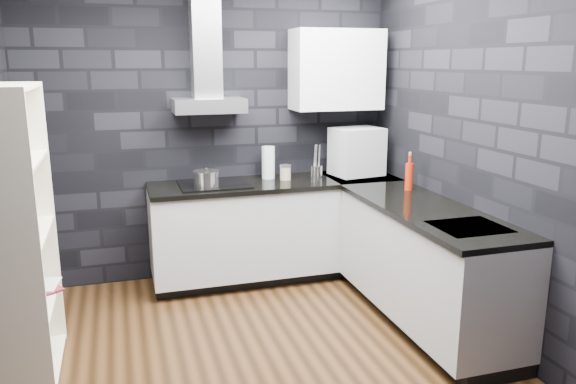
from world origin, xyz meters
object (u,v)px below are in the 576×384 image
fruit_bowl (16,233)px  storage_jar (285,173)px  pot (206,180)px  red_bottle (409,177)px  utensil_crock (316,173)px  glass_vase (268,163)px  bookshelf (19,235)px  appliance_garage (357,151)px

fruit_bowl → storage_jar: bearing=30.2°
pot → fruit_bowl: (-1.29, -1.03, -0.04)m
storage_jar → pot: bearing=-168.6°
pot → red_bottle: red_bottle is taller
fruit_bowl → red_bottle: bearing=9.6°
utensil_crock → red_bottle: red_bottle is taller
glass_vase → fruit_bowl: size_ratio=1.33×
utensil_crock → red_bottle: (0.59, -0.57, 0.04)m
bookshelf → fruit_bowl: bearing=-83.7°
storage_jar → fruit_bowl: size_ratio=0.54×
glass_vase → red_bottle: bearing=-38.9°
pot → storage_jar: size_ratio=1.76×
utensil_crock → bookshelf: (-2.26, -0.98, -0.07)m
glass_vase → bookshelf: 2.23m
utensil_crock → fruit_bowl: bearing=-155.0°
red_bottle → utensil_crock: bearing=136.1°
pot → fruit_bowl: bearing=-141.5°
appliance_garage → red_bottle: bearing=-84.7°
utensil_crock → fruit_bowl: size_ratio=0.61×
glass_vase → red_bottle: (0.97, -0.79, -0.03)m
pot → appliance_garage: 1.41m
pot → storage_jar: bearing=11.4°
storage_jar → appliance_garage: bearing=-2.1°
glass_vase → red_bottle: size_ratio=1.30×
appliance_garage → fruit_bowl: size_ratio=1.98×
appliance_garage → bookshelf: size_ratio=0.24×
utensil_crock → appliance_garage: 0.46m
glass_vase → appliance_garage: bearing=-8.9°
pot → storage_jar: 0.74m
pot → bookshelf: size_ratio=0.11×
appliance_garage → utensil_crock: bearing=-177.4°
pot → appliance_garage: bearing=5.0°
glass_vase → storage_jar: bearing=-37.9°
utensil_crock → bookshelf: size_ratio=0.07×
bookshelf → fruit_bowl: (0.00, -0.08, 0.04)m
utensil_crock → bookshelf: bearing=-156.6°
utensil_crock → bookshelf: bookshelf is taller
pot → glass_vase: 0.65m
utensil_crock → glass_vase: bearing=150.4°
utensil_crock → red_bottle: size_ratio=0.60×
glass_vase → storage_jar: glass_vase is taller
bookshelf → fruit_bowl: bookshelf is taller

